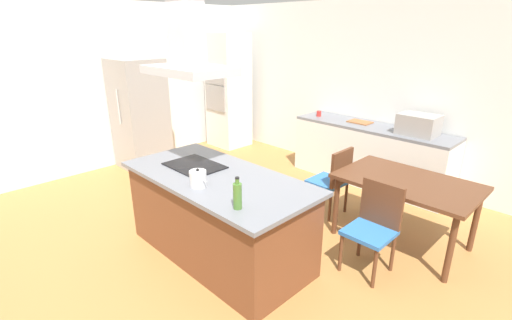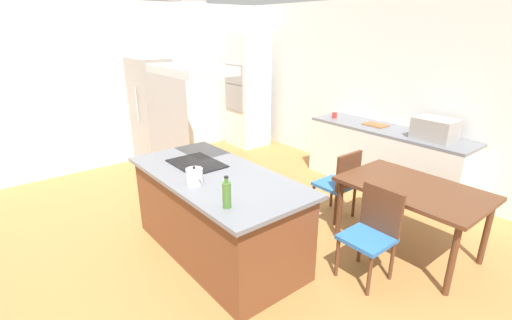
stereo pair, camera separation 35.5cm
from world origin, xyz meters
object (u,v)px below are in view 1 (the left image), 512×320
Objects in this scene: tea_kettle at (198,179)px; countertop_microwave at (418,125)px; chair_facing_island at (374,222)px; chair_at_left_end at (333,178)px; olive_oil_bottle at (237,195)px; refrigerator at (140,115)px; range_hood at (187,47)px; cooktop at (195,166)px; coffee_mug_red at (319,114)px; wall_oven_stack at (228,91)px; dining_table at (407,187)px; cutting_board at (360,122)px.

countertop_microwave is (0.69, 3.16, 0.06)m from tea_kettle.
chair_facing_island is (0.47, -1.95, -0.53)m from countertop_microwave.
tea_kettle is at bearing -97.37° from chair_at_left_end.
olive_oil_bottle is (0.58, -0.04, 0.04)m from tea_kettle.
refrigerator reaches higher than tea_kettle.
chair_at_left_end is 2.36m from range_hood.
countertop_microwave is 3.28m from range_hood.
refrigerator is at bearing -177.82° from chair_facing_island.
refrigerator is (-2.61, 0.76, 0.00)m from cooktop.
refrigerator is (-2.16, -2.06, -0.03)m from coffee_mug_red.
coffee_mug_red is 1.75m from chair_at_left_end.
cooktop is 3.67m from wall_oven_stack.
chair_at_left_end is 0.99× the size of range_hood.
cooktop is 2.89× the size of tea_kettle.
cooktop is 0.43× the size of dining_table.
tea_kettle is 2.31× the size of coffee_mug_red.
tea_kettle is 0.23× the size of chair_facing_island.
coffee_mug_red is at bearing 4.95° from wall_oven_stack.
range_hood is (0.00, 0.00, 1.20)m from cooktop.
olive_oil_bottle is 2.03m from dining_table.
cutting_board is at bearing 176.83° from countertop_microwave.
chair_facing_island is 2.45m from range_hood.
coffee_mug_red is at bearing 137.43° from chair_facing_island.
chair_at_left_end is (0.70, 1.59, -0.40)m from cooktop.
coffee_mug_red reaches higher than dining_table.
cutting_board is at bearing 5.84° from wall_oven_stack.
tea_kettle is 0.76× the size of olive_oil_bottle.
chair_at_left_end is at bearing 99.96° from olive_oil_bottle.
range_hood is at bearing -135.45° from dining_table.
countertop_microwave reaches higher than cutting_board.
coffee_mug_red is 0.05× the size of refrigerator.
cooktop is 3.10m from countertop_microwave.
wall_oven_stack is 2.47× the size of chair_at_left_end.
refrigerator is at bearing 163.67° from range_hood.
tea_kettle is at bearing -18.89° from refrigerator.
tea_kettle is at bearing -44.46° from wall_oven_stack.
coffee_mug_red is (-1.60, -0.05, -0.09)m from countertop_microwave.
dining_table is 1.56× the size of range_hood.
coffee_mug_red is 2.43m from dining_table.
refrigerator is 2.04× the size of chair_at_left_end.
range_hood is (0.45, -2.83, 1.16)m from coffee_mug_red.
wall_oven_stack is 4.53m from chair_facing_island.
olive_oil_bottle is 0.15× the size of refrigerator.
countertop_microwave is at bearing 109.84° from dining_table.
dining_table is 0.93m from chair_at_left_end.
olive_oil_bottle reaches higher than cutting_board.
chair_facing_island is (0.92, -0.67, 0.00)m from chair_at_left_end.
olive_oil_bottle is 0.31× the size of chair_facing_island.
tea_kettle is at bearing 176.40° from olive_oil_bottle.
cutting_board reaches higher than dining_table.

